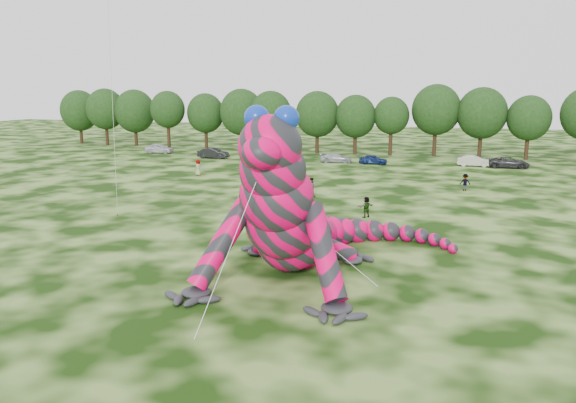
% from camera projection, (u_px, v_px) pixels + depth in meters
% --- Properties ---
extents(ground, '(240.00, 240.00, 0.00)m').
position_uv_depth(ground, '(247.00, 276.00, 30.64)').
color(ground, '#16330A').
rests_on(ground, ground).
extents(inflatable_gecko, '(15.83, 18.76, 9.34)m').
position_uv_depth(inflatable_gecko, '(297.00, 187.00, 31.27)').
color(inflatable_gecko, '#EF0054').
rests_on(inflatable_gecko, ground).
extents(tree_0, '(6.91, 6.22, 9.51)m').
position_uv_depth(tree_0, '(80.00, 117.00, 100.65)').
color(tree_0, black).
rests_on(tree_0, ground).
extents(tree_1, '(6.74, 6.07, 9.81)m').
position_uv_depth(tree_1, '(106.00, 117.00, 97.76)').
color(tree_1, black).
rests_on(tree_1, ground).
extents(tree_2, '(7.04, 6.34, 9.64)m').
position_uv_depth(tree_2, '(135.00, 118.00, 96.94)').
color(tree_2, black).
rests_on(tree_2, ground).
extents(tree_3, '(5.81, 5.23, 9.44)m').
position_uv_depth(tree_3, '(168.00, 120.00, 93.30)').
color(tree_3, black).
rests_on(tree_3, ground).
extents(tree_4, '(6.22, 5.60, 9.06)m').
position_uv_depth(tree_4, '(206.00, 121.00, 93.17)').
color(tree_4, black).
rests_on(tree_4, ground).
extents(tree_5, '(7.16, 6.44, 9.80)m').
position_uv_depth(tree_5, '(242.00, 119.00, 90.99)').
color(tree_5, black).
rests_on(tree_5, ground).
extents(tree_6, '(6.52, 5.86, 9.49)m').
position_uv_depth(tree_6, '(271.00, 121.00, 87.80)').
color(tree_6, black).
rests_on(tree_6, ground).
extents(tree_7, '(6.68, 6.01, 9.48)m').
position_uv_depth(tree_7, '(317.00, 122.00, 85.80)').
color(tree_7, black).
rests_on(tree_7, ground).
extents(tree_8, '(6.14, 5.53, 8.94)m').
position_uv_depth(tree_8, '(355.00, 125.00, 84.37)').
color(tree_8, black).
rests_on(tree_8, ground).
extents(tree_9, '(5.27, 4.74, 8.68)m').
position_uv_depth(tree_9, '(391.00, 126.00, 83.24)').
color(tree_9, black).
rests_on(tree_9, ground).
extents(tree_10, '(7.09, 6.38, 10.50)m').
position_uv_depth(tree_10, '(436.00, 120.00, 82.42)').
color(tree_10, black).
rests_on(tree_10, ground).
extents(tree_11, '(7.01, 6.31, 10.07)m').
position_uv_depth(tree_11, '(481.00, 123.00, 80.30)').
color(tree_11, black).
rests_on(tree_11, ground).
extents(tree_12, '(5.99, 5.39, 8.97)m').
position_uv_depth(tree_12, '(528.00, 128.00, 78.22)').
color(tree_12, black).
rests_on(tree_12, ground).
extents(car_0, '(4.50, 1.97, 1.51)m').
position_uv_depth(car_0, '(159.00, 148.00, 86.49)').
color(car_0, silver).
rests_on(car_0, ground).
extents(car_1, '(4.56, 1.71, 1.49)m').
position_uv_depth(car_1, '(213.00, 153.00, 80.35)').
color(car_1, black).
rests_on(car_1, ground).
extents(car_2, '(4.97, 2.34, 1.37)m').
position_uv_depth(car_2, '(265.00, 155.00, 78.85)').
color(car_2, maroon).
rests_on(car_2, ground).
extents(car_3, '(4.46, 2.23, 1.24)m').
position_uv_depth(car_3, '(336.00, 158.00, 75.99)').
color(car_3, '#A2A6AB').
rests_on(car_3, ground).
extents(car_4, '(3.79, 1.66, 1.27)m').
position_uv_depth(car_4, '(373.00, 159.00, 74.34)').
color(car_4, navy).
rests_on(car_4, ground).
extents(car_5, '(4.29, 1.55, 1.41)m').
position_uv_depth(car_5, '(474.00, 161.00, 72.31)').
color(car_5, beige).
rests_on(car_5, ground).
extents(car_6, '(5.02, 2.35, 1.39)m').
position_uv_depth(car_6, '(509.00, 162.00, 70.94)').
color(car_6, '#28282B').
rests_on(car_6, ground).
extents(spectator_4, '(1.08, 0.91, 1.88)m').
position_uv_depth(spectator_4, '(198.00, 168.00, 64.83)').
color(spectator_4, gray).
rests_on(spectator_4, ground).
extents(spectator_5, '(1.43, 1.43, 1.65)m').
position_uv_depth(spectator_5, '(366.00, 207.00, 44.15)').
color(spectator_5, gray).
rests_on(spectator_5, ground).
extents(spectator_1, '(0.97, 0.80, 1.82)m').
position_uv_depth(spectator_1, '(311.00, 187.00, 52.37)').
color(spectator_1, gray).
rests_on(spectator_1, ground).
extents(spectator_0, '(0.69, 0.58, 1.62)m').
position_uv_depth(spectator_0, '(254.00, 192.00, 50.72)').
color(spectator_0, gray).
rests_on(spectator_0, ground).
extents(spectator_2, '(1.18, 0.79, 1.70)m').
position_uv_depth(spectator_2, '(465.00, 182.00, 55.32)').
color(spectator_2, gray).
rests_on(spectator_2, ground).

